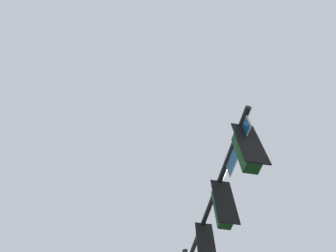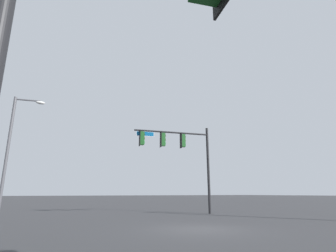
{
  "view_description": "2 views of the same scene",
  "coord_description": "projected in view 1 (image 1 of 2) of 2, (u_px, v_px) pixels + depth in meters",
  "views": [
    {
      "loc": [
        1.89,
        -11.68,
        1.72
      ],
      "look_at": [
        -1.19,
        -10.44,
        6.78
      ],
      "focal_mm": 28.0,
      "sensor_mm": 36.0,
      "label": 1
    },
    {
      "loc": [
        7.58,
        10.77,
        1.65
      ],
      "look_at": [
        -2.43,
        -7.56,
        7.03
      ],
      "focal_mm": 28.0,
      "sensor_mm": 36.0,
      "label": 2
    }
  ],
  "objects": []
}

